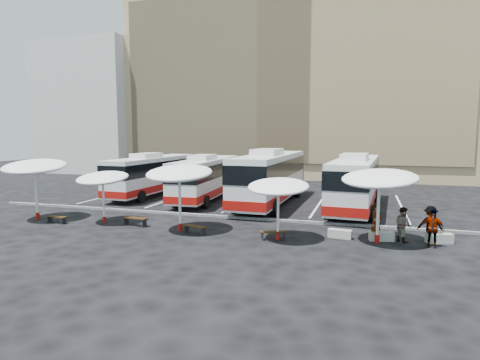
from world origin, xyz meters
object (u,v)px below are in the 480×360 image
(conc_bench_2, at_px, (439,238))
(wood_bench_2, at_px, (195,228))
(conc_bench_1, at_px, (381,236))
(passenger_1, at_px, (403,224))
(bus_1, at_px, (207,176))
(sunshade_2, at_px, (179,173))
(sunshade_0, at_px, (35,167))
(wood_bench_3, at_px, (273,233))
(bus_2, at_px, (271,176))
(passenger_0, at_px, (376,223))
(passenger_2, at_px, (432,228))
(conc_bench_0, at_px, (340,234))
(passenger_3, at_px, (431,224))
(sunshade_3, at_px, (278,187))
(wood_bench_1, at_px, (135,219))
(sunshade_1, at_px, (103,178))
(wood_bench_0, at_px, (56,218))
(bus_3, at_px, (355,180))
(bus_0, at_px, (153,173))
(sunshade_4, at_px, (379,179))

(conc_bench_2, bearing_deg, wood_bench_2, -170.92)
(conc_bench_1, xyz_separation_m, passenger_1, (1.00, 0.16, 0.66))
(bus_1, xyz_separation_m, passenger_1, (14.35, -9.27, -1.02))
(wood_bench_2, bearing_deg, passenger_1, 9.09)
(sunshade_2, relative_size, conc_bench_1, 3.34)
(sunshade_0, relative_size, conc_bench_2, 3.89)
(sunshade_2, height_order, wood_bench_3, sunshade_2)
(bus_2, bearing_deg, conc_bench_1, -47.71)
(wood_bench_2, xyz_separation_m, passenger_0, (9.34, 1.47, 0.59))
(bus_1, distance_m, passenger_1, 17.11)
(bus_2, xyz_separation_m, passenger_2, (10.08, -9.42, -1.28))
(conc_bench_1, bearing_deg, passenger_2, -12.04)
(wood_bench_2, bearing_deg, conc_bench_0, 10.98)
(conc_bench_1, bearing_deg, passenger_3, 10.25)
(wood_bench_3, relative_size, conc_bench_1, 1.21)
(wood_bench_3, height_order, passenger_0, passenger_0)
(sunshade_0, height_order, sunshade_2, sunshade_0)
(conc_bench_2, xyz_separation_m, passenger_0, (-3.01, -0.51, 0.70))
(bus_1, xyz_separation_m, sunshade_3, (8.28, -10.83, 0.84))
(conc_bench_0, bearing_deg, wood_bench_1, -176.46)
(sunshade_1, xyz_separation_m, sunshade_3, (11.02, -0.84, 0.02))
(wood_bench_0, bearing_deg, sunshade_1, 21.60)
(bus_3, height_order, wood_bench_2, bus_3)
(passenger_1, height_order, passenger_3, passenger_3)
(wood_bench_3, height_order, passenger_1, passenger_1)
(wood_bench_2, height_order, passenger_3, passenger_3)
(passenger_0, bearing_deg, wood_bench_1, 133.15)
(bus_3, xyz_separation_m, wood_bench_1, (-12.22, -9.53, -1.68))
(bus_2, distance_m, wood_bench_1, 11.55)
(sunshade_2, bearing_deg, wood_bench_0, -176.74)
(bus_0, distance_m, sunshade_1, 11.22)
(bus_0, bearing_deg, passenger_2, -25.60)
(wood_bench_3, bearing_deg, conc_bench_2, 12.97)
(bus_0, height_order, conc_bench_0, bus_0)
(conc_bench_1, xyz_separation_m, conc_bench_2, (2.73, 0.43, 0.01))
(sunshade_1, bearing_deg, bus_1, 74.66)
(wood_bench_0, distance_m, conc_bench_1, 18.79)
(bus_0, bearing_deg, bus_2, -5.55)
(bus_2, bearing_deg, wood_bench_1, -120.32)
(bus_0, relative_size, sunshade_2, 2.96)
(bus_0, relative_size, sunshade_4, 2.56)
(sunshade_0, relative_size, passenger_3, 2.65)
(bus_1, bearing_deg, sunshade_2, -79.28)
(bus_1, xyz_separation_m, conc_bench_0, (11.29, -9.50, -1.69))
(bus_0, xyz_separation_m, passenger_2, (21.06, -10.77, -1.01))
(sunshade_2, xyz_separation_m, wood_bench_2, (1.05, -0.40, -2.89))
(sunshade_4, relative_size, conc_bench_0, 3.90)
(sunshade_3, xyz_separation_m, conc_bench_1, (5.06, 1.40, -2.53))
(sunshade_2, bearing_deg, sunshade_3, -2.60)
(sunshade_1, distance_m, sunshade_3, 11.05)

